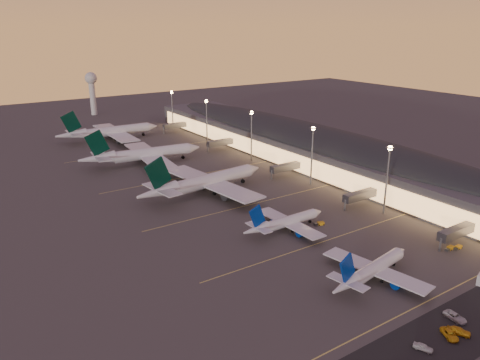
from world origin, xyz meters
name	(u,v)px	position (x,y,z in m)	size (l,w,h in m)	color
ground	(311,237)	(0.00, 0.00, 0.00)	(700.00, 700.00, 0.00)	#403D3B
airliner_narrow_south	(372,270)	(-5.40, -30.08, 3.24)	(35.10, 31.70, 12.55)	silver
airliner_narrow_north	(285,222)	(-4.33, 8.56, 3.12)	(33.70, 30.00, 12.08)	silver
airliner_wide_near	(204,182)	(-8.56, 55.82, 5.06)	(61.40, 56.33, 19.64)	silver
airliner_wide_mid	(142,154)	(-12.55, 110.58, 5.09)	(61.81, 56.64, 19.77)	silver
airliner_wide_far	(109,132)	(-8.72, 170.76, 5.11)	(61.95, 56.28, 19.86)	silver
terminal_building	(306,142)	(61.84, 72.47, 8.78)	(56.35, 255.00, 17.46)	#45454A
light_masts	(276,135)	(36.00, 65.00, 17.55)	(2.20, 217.20, 25.90)	gray
radar_tower	(92,86)	(10.00, 260.00, 21.87)	(9.00, 9.00, 32.50)	silver
service_lane	(472,321)	(0.00, -56.00, 0.01)	(260.00, 16.00, 0.01)	black
lane_markings	(243,201)	(0.00, 40.00, 0.01)	(90.00, 180.36, 0.00)	#D8C659
baggage_tug_a	(450,248)	(29.43, -31.20, 0.48)	(3.57, 1.70, 1.04)	orange
baggage_tug_b	(458,247)	(32.13, -32.26, 0.45)	(3.34, 1.55, 0.98)	orange
baggage_tug_c	(320,224)	(8.95, 5.50, 0.48)	(3.79, 2.42, 1.06)	orange
service_van_a	(423,347)	(-18.50, -55.92, 0.71)	(1.68, 4.18, 1.42)	silver
service_van_b	(459,331)	(-7.17, -57.07, 0.87)	(2.05, 5.10, 1.74)	orange
service_van_c	(455,317)	(-2.72, -53.38, 0.77)	(2.57, 5.57, 1.55)	silver
service_van_d	(450,334)	(-9.73, -56.50, 0.72)	(2.40, 5.21, 1.45)	orange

